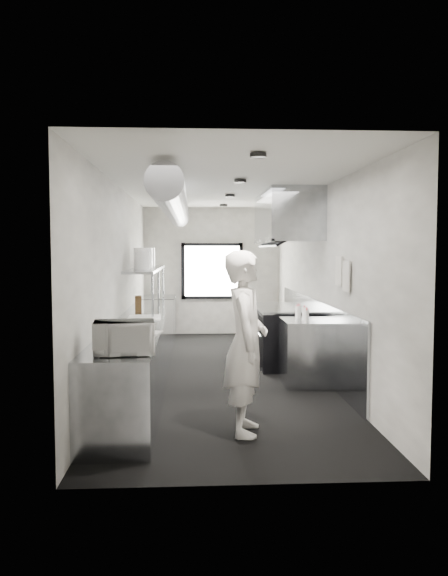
{
  "coord_description": "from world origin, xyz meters",
  "views": [
    {
      "loc": [
        -0.42,
        -8.3,
        1.88
      ],
      "look_at": [
        0.03,
        -0.2,
        1.32
      ],
      "focal_mm": 34.68,
      "sensor_mm": 36.0,
      "label": 1
    }
  ],
  "objects": [
    {
      "name": "small_plate",
      "position": [
        -1.03,
        -1.41,
        0.91
      ],
      "size": [
        0.22,
        0.22,
        0.02
      ],
      "primitive_type": "cylinder",
      "rotation": [
        0.0,
        0.0,
        0.14
      ],
      "color": "white",
      "rests_on": "prep_counter"
    },
    {
      "name": "newspaper",
      "position": [
        -0.99,
        -1.86,
        0.91
      ],
      "size": [
        0.43,
        0.5,
        0.01
      ],
      "primitive_type": "cube",
      "rotation": [
        0.0,
        0.0,
        -0.23
      ],
      "color": "white",
      "rests_on": "prep_counter"
    },
    {
      "name": "cutting_board",
      "position": [
        -1.11,
        -0.41,
        0.91
      ],
      "size": [
        0.49,
        0.63,
        0.02
      ],
      "primitive_type": "cube",
      "rotation": [
        0.0,
        0.0,
        0.05
      ],
      "color": "white",
      "rests_on": "prep_counter"
    },
    {
      "name": "wall_back",
      "position": [
        0.0,
        4.0,
        1.4
      ],
      "size": [
        3.0,
        0.02,
        2.8
      ],
      "primitive_type": "cube",
      "color": "silver",
      "rests_on": "floor"
    },
    {
      "name": "knife_block",
      "position": [
        -1.29,
        0.47,
        1.02
      ],
      "size": [
        0.13,
        0.24,
        0.25
      ],
      "primitive_type": "cube",
      "rotation": [
        0.0,
        0.0,
        0.11
      ],
      "color": "brown",
      "rests_on": "prep_counter"
    },
    {
      "name": "line_cook",
      "position": [
        0.11,
        -2.72,
        0.94
      ],
      "size": [
        0.52,
        0.73,
        1.87
      ],
      "primitive_type": "imported",
      "rotation": [
        0.0,
        0.0,
        1.47
      ],
      "color": "silver",
      "rests_on": "floor"
    },
    {
      "name": "far_work_table",
      "position": [
        -1.15,
        3.2,
        0.45
      ],
      "size": [
        0.7,
        1.2,
        0.9
      ],
      "primitive_type": "cube",
      "color": "gray",
      "rests_on": "floor"
    },
    {
      "name": "deli_tub_b",
      "position": [
        -1.33,
        -2.38,
        0.95
      ],
      "size": [
        0.15,
        0.15,
        0.11
      ],
      "primitive_type": "cylinder",
      "rotation": [
        0.0,
        0.0,
        -0.04
      ],
      "color": "#B0B9AA",
      "rests_on": "prep_counter"
    },
    {
      "name": "wall_right",
      "position": [
        1.5,
        0.0,
        1.4
      ],
      "size": [
        0.02,
        8.0,
        2.8
      ],
      "primitive_type": "cube",
      "color": "silver",
      "rests_on": "floor"
    },
    {
      "name": "exhaust_hood",
      "position": [
        1.1,
        0.7,
        2.39
      ],
      "size": [
        0.81,
        2.2,
        0.88
      ],
      "color": "gray",
      "rests_on": "ceiling"
    },
    {
      "name": "plate_stack_a",
      "position": [
        -1.19,
        0.33,
        1.7
      ],
      "size": [
        0.24,
        0.24,
        0.27
      ],
      "primitive_type": "cylinder",
      "rotation": [
        0.0,
        0.0,
        -0.06
      ],
      "color": "white",
      "rests_on": "pass_shelf"
    },
    {
      "name": "microwave",
      "position": [
        -1.07,
        -3.09,
        1.06
      ],
      "size": [
        0.56,
        0.45,
        0.31
      ],
      "primitive_type": "imported",
      "rotation": [
        0.0,
        0.0,
        0.1
      ],
      "color": "white",
      "rests_on": "prep_counter"
    },
    {
      "name": "squeeze_bottle_a",
      "position": [
        1.09,
        -0.99,
        0.98
      ],
      "size": [
        0.07,
        0.07,
        0.17
      ],
      "primitive_type": "cylinder",
      "rotation": [
        0.0,
        0.0,
        0.27
      ],
      "color": "white",
      "rests_on": "bottle_station"
    },
    {
      "name": "prep_counter",
      "position": [
        -1.15,
        -0.5,
        0.45
      ],
      "size": [
        0.7,
        6.0,
        0.9
      ],
      "primitive_type": "cube",
      "color": "gray",
      "rests_on": "floor"
    },
    {
      "name": "notice_sheet_b",
      "position": [
        1.47,
        -1.55,
        1.55
      ],
      "size": [
        0.02,
        0.28,
        0.38
      ],
      "primitive_type": "cube",
      "color": "silver",
      "rests_on": "wall_right"
    },
    {
      "name": "service_window",
      "position": [
        0.0,
        3.96,
        1.4
      ],
      "size": [
        1.36,
        0.05,
        1.25
      ],
      "color": "white",
      "rests_on": "wall_back"
    },
    {
      "name": "wall_left",
      "position": [
        -1.5,
        0.0,
        1.4
      ],
      "size": [
        0.02,
        8.0,
        2.8
      ],
      "primitive_type": "cube",
      "color": "silver",
      "rests_on": "floor"
    },
    {
      "name": "notice_sheet_a",
      "position": [
        1.47,
        -1.2,
        1.6
      ],
      "size": [
        0.02,
        0.28,
        0.38
      ],
      "primitive_type": "cube",
      "color": "silver",
      "rests_on": "wall_right"
    },
    {
      "name": "plate_stack_b",
      "position": [
        -1.23,
        0.57,
        1.74
      ],
      "size": [
        0.34,
        0.34,
        0.33
      ],
      "primitive_type": "cylinder",
      "rotation": [
        0.0,
        0.0,
        -0.4
      ],
      "color": "white",
      "rests_on": "pass_shelf"
    },
    {
      "name": "plate_stack_c",
      "position": [
        -1.22,
        1.14,
        1.74
      ],
      "size": [
        0.28,
        0.28,
        0.33
      ],
      "primitive_type": "cylinder",
      "rotation": [
        0.0,
        0.0,
        -0.25
      ],
      "color": "white",
      "rests_on": "pass_shelf"
    },
    {
      "name": "pass_shelf",
      "position": [
        -1.19,
        1.0,
        1.54
      ],
      "size": [
        0.45,
        3.0,
        0.68
      ],
      "color": "gray",
      "rests_on": "prep_counter"
    },
    {
      "name": "plate_stack_d",
      "position": [
        -1.21,
        1.63,
        1.74
      ],
      "size": [
        0.27,
        0.27,
        0.34
      ],
      "primitive_type": "cylinder",
      "rotation": [
        0.0,
        0.0,
        0.25
      ],
      "color": "white",
      "rests_on": "pass_shelf"
    },
    {
      "name": "squeeze_bottle_b",
      "position": [
        1.12,
        -0.87,
        0.99
      ],
      "size": [
        0.07,
        0.07,
        0.17
      ],
      "primitive_type": "cylinder",
      "rotation": [
        0.0,
        0.0,
        0.2
      ],
      "color": "white",
      "rests_on": "bottle_station"
    },
    {
      "name": "range",
      "position": [
        1.04,
        0.7,
        0.47
      ],
      "size": [
        0.88,
        1.6,
        0.94
      ],
      "color": "black",
      "rests_on": "floor"
    },
    {
      "name": "deli_tub_a",
      "position": [
        -1.29,
        -2.42,
        0.96
      ],
      "size": [
        0.16,
        0.16,
        0.11
      ],
      "primitive_type": "cylinder",
      "rotation": [
        0.0,
        0.0,
        -0.07
      ],
      "color": "#B0B9AA",
      "rests_on": "prep_counter"
    },
    {
      "name": "pastry",
      "position": [
        -1.03,
        -1.41,
        0.97
      ],
      "size": [
        0.1,
        0.1,
        0.1
      ],
      "primitive_type": "sphere",
      "color": "tan",
      "rests_on": "small_plate"
    },
    {
      "name": "wall_front",
      "position": [
        0.0,
        -4.0,
        1.4
      ],
      "size": [
        3.0,
        0.02,
        2.8
      ],
      "primitive_type": "cube",
      "color": "silver",
      "rests_on": "floor"
    },
    {
      "name": "ceiling",
      "position": [
        0.0,
        0.0,
        2.8
      ],
      "size": [
        3.0,
        8.0,
        0.01
      ],
      "primitive_type": "cube",
      "color": "silver",
      "rests_on": "wall_back"
    },
    {
      "name": "hvac_duct",
      "position": [
        -0.7,
        0.4,
        2.55
      ],
      "size": [
        0.4,
        6.4,
        0.4
      ],
      "primitive_type": "cylinder",
      "rotation": [
        1.57,
        0.0,
        0.0
      ],
      "color": "gray",
      "rests_on": "ceiling"
    },
    {
      "name": "squeeze_bottle_d",
      "position": [
        1.06,
        -0.51,
        0.99
      ],
      "size": [
        0.06,
        0.06,
        0.17
      ],
      "primitive_type": "cylinder",
      "rotation": [
        0.0,
        0.0,
        0.05
      ],
      "color": "white",
      "rests_on": "bottle_station"
    },
    {
      "name": "floor",
      "position": [
        0.0,
        0.0,
        0.0
      ],
      "size": [
        3.0,
        8.0,
        0.01
      ],
      "primitive_type": "cube",
      "color": "black",
      "rests_on": "ground"
    },
    {
      "name": "bottle_station",
      "position": [
        1.15,
        -0.7,
        0.45
      ],
      "size": [
        0.65,
        0.8,
        0.9
      ],
      "primitive_type": "cube",
      "color": "gray",
      "rests_on": "floor"
    },
    {
      "name": "wall_cladding",
      "position": [
        1.48,
        0.3,
        0.55
      ],
      "size": [
        0.03,
        5.5,
        1.1
      ],
      "primitive_type": "cube",
      "color": "gray",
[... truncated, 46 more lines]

